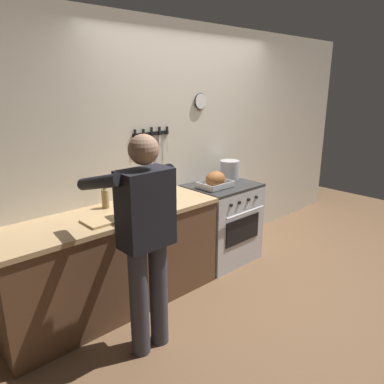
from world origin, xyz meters
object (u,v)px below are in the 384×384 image
(stock_pot, at_px, (230,170))
(cutting_board, at_px, (106,220))
(bottle_soy_sauce, at_px, (149,193))
(person_cook, at_px, (145,233))
(roasting_pan, at_px, (215,180))
(bottle_vinegar, at_px, (105,198))
(bottle_dish_soap, at_px, (168,182))
(stove, at_px, (221,222))
(bottle_wine_red, at_px, (164,181))

(stock_pot, relative_size, cutting_board, 0.63)
(bottle_soy_sauce, bearing_deg, person_cook, -128.14)
(stock_pot, bearing_deg, person_cook, -156.40)
(roasting_pan, distance_m, bottle_soy_sauce, 0.81)
(bottle_vinegar, height_order, bottle_dish_soap, bottle_dish_soap)
(stock_pot, distance_m, bottle_dish_soap, 0.87)
(stock_pot, xyz_separation_m, cutting_board, (-1.79, -0.25, -0.10))
(stove, relative_size, person_cook, 0.54)
(stove, bearing_deg, bottle_dish_soap, 161.39)
(bottle_vinegar, bearing_deg, bottle_wine_red, 0.91)
(person_cook, height_order, bottle_vinegar, person_cook)
(roasting_pan, xyz_separation_m, cutting_board, (-1.38, -0.09, -0.07))
(bottle_soy_sauce, xyz_separation_m, bottle_vinegar, (-0.42, 0.09, 0.02))
(person_cook, relative_size, bottle_vinegar, 7.55)
(stove, relative_size, bottle_soy_sauce, 4.88)
(bottle_dish_soap, bearing_deg, stove, -18.61)
(stove, xyz_separation_m, person_cook, (-1.52, -0.65, 0.50))
(stove, relative_size, stock_pot, 3.99)
(bottle_dish_soap, bearing_deg, cutting_board, -160.39)
(cutting_board, xyz_separation_m, bottle_vinegar, (0.16, 0.29, 0.08))
(person_cook, distance_m, bottle_dish_soap, 1.25)
(cutting_board, height_order, bottle_soy_sauce, bottle_soy_sauce)
(stove, xyz_separation_m, bottle_vinegar, (-1.37, 0.17, 0.54))
(bottle_wine_red, bearing_deg, person_cook, -135.00)
(person_cook, bearing_deg, stove, -67.76)
(roasting_pan, relative_size, bottle_dish_soap, 1.57)
(bottle_wine_red, bearing_deg, stock_pot, -3.01)
(cutting_board, distance_m, bottle_wine_red, 0.90)
(bottle_soy_sauce, bearing_deg, bottle_dish_soap, 20.95)
(cutting_board, bearing_deg, stock_pot, 7.99)
(cutting_board, relative_size, bottle_dish_soap, 1.60)
(bottle_soy_sauce, relative_size, bottle_dish_soap, 0.82)
(stock_pot, bearing_deg, roasting_pan, -158.72)
(bottle_vinegar, bearing_deg, roasting_pan, -9.17)
(bottle_wine_red, bearing_deg, cutting_board, -160.29)
(bottle_wine_red, bearing_deg, roasting_pan, -20.87)
(stove, bearing_deg, bottle_wine_red, 165.75)
(person_cook, bearing_deg, stock_pot, -67.32)
(cutting_board, distance_m, bottle_vinegar, 0.34)
(person_cook, distance_m, bottle_wine_red, 1.17)
(person_cook, xyz_separation_m, roasting_pan, (1.37, 0.62, 0.03))
(bottle_wine_red, distance_m, bottle_vinegar, 0.68)
(stove, height_order, bottle_soy_sauce, bottle_soy_sauce)
(stock_pot, distance_m, bottle_soy_sauce, 1.21)
(stock_pot, bearing_deg, bottle_dish_soap, 174.81)
(roasting_pan, bearing_deg, bottle_vinegar, 170.83)
(bottle_wine_red, height_order, bottle_dish_soap, bottle_wine_red)
(stock_pot, bearing_deg, cutting_board, -172.01)
(stock_pot, bearing_deg, bottle_wine_red, 176.99)
(bottle_soy_sauce, bearing_deg, roasting_pan, -7.44)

